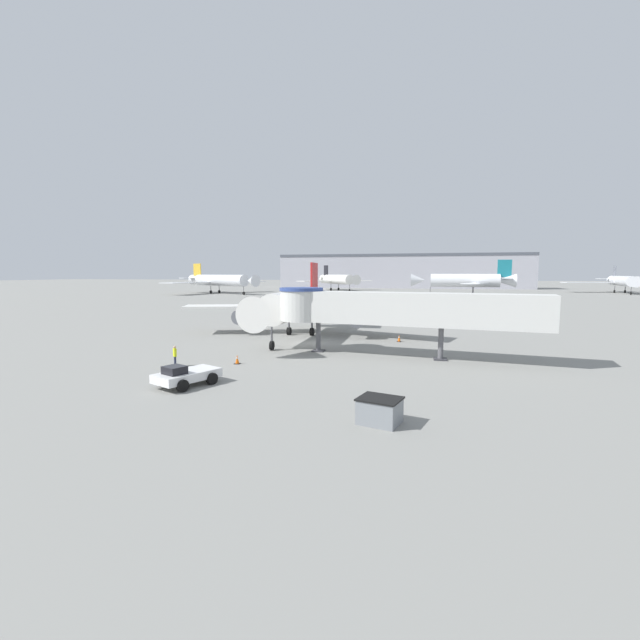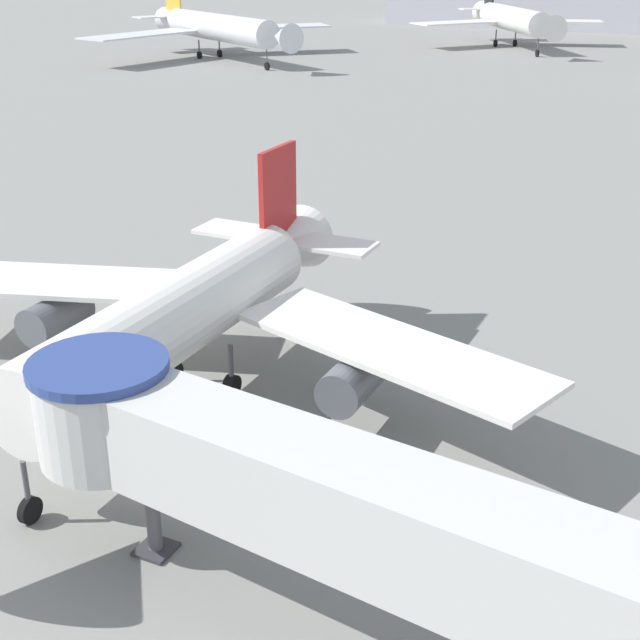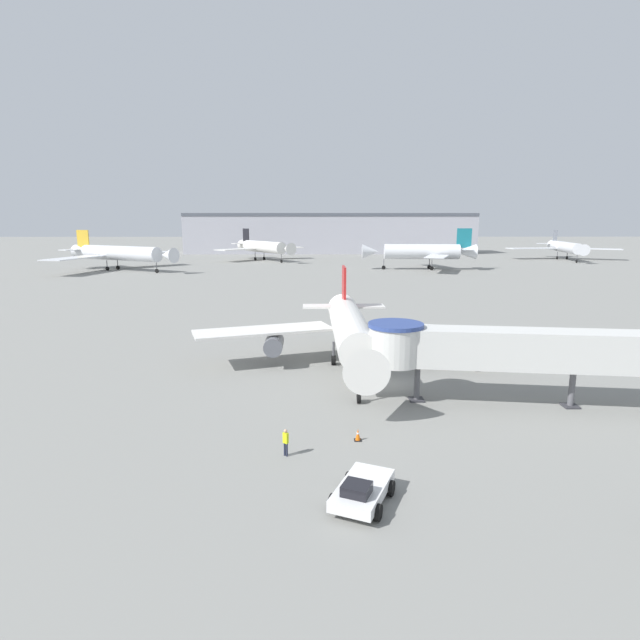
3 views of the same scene
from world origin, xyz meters
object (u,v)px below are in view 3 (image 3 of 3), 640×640
at_px(jet_bridge, 508,348).
at_px(background_jet_black_tail, 263,247).
at_px(background_jet_gold_tail, 118,253).
at_px(traffic_cone_near_nose, 358,435).
at_px(background_jet_teal_tail, 424,252).
at_px(background_jet_gray_tail, 565,247).
at_px(traffic_cone_starboard_wing, 478,367).
at_px(pushback_tug_white, 362,490).
at_px(ground_crew_marshaller, 286,441).
at_px(main_airplane, 350,330).

height_order(jet_bridge, background_jet_black_tail, background_jet_black_tail).
bearing_deg(background_jet_gold_tail, traffic_cone_near_nose, -123.50).
height_order(traffic_cone_near_nose, background_jet_teal_tail, background_jet_teal_tail).
height_order(jet_bridge, traffic_cone_near_nose, jet_bridge).
bearing_deg(background_jet_teal_tail, background_jet_gray_tail, 124.17).
relative_size(background_jet_black_tail, background_jet_teal_tail, 0.97).
relative_size(traffic_cone_near_nose, traffic_cone_starboard_wing, 1.01).
distance_m(background_jet_gold_tail, background_jet_gray_tail, 145.81).
bearing_deg(traffic_cone_starboard_wing, pushback_tug_white, -120.22).
distance_m(jet_bridge, background_jet_black_tail, 141.40).
bearing_deg(pushback_tug_white, background_jet_black_tail, 121.08).
bearing_deg(ground_crew_marshaller, jet_bridge, -114.17).
bearing_deg(background_jet_black_tail, traffic_cone_starboard_wing, -110.70).
xyz_separation_m(background_jet_black_tail, background_jet_teal_tail, (48.21, -33.40, 0.29)).
height_order(traffic_cone_starboard_wing, background_jet_gray_tail, background_jet_gray_tail).
xyz_separation_m(jet_bridge, ground_crew_marshaller, (-15.76, -8.15, -3.31)).
bearing_deg(jet_bridge, background_jet_gold_tail, 130.97).
distance_m(background_jet_black_tail, background_jet_teal_tail, 58.65).
bearing_deg(background_jet_teal_tail, main_airplane, -13.34).
height_order(main_airplane, traffic_cone_near_nose, main_airplane).
bearing_deg(background_jet_teal_tail, background_jet_gold_tail, -86.24).
xyz_separation_m(traffic_cone_starboard_wing, background_jet_gold_tail, (-68.45, 94.37, 4.40)).
bearing_deg(main_airplane, background_jet_gray_tail, 56.56).
xyz_separation_m(pushback_tug_white, background_jet_gold_tail, (-55.94, 115.86, 4.06)).
xyz_separation_m(pushback_tug_white, traffic_cone_starboard_wing, (12.52, 21.48, -0.33)).
distance_m(jet_bridge, background_jet_gray_tail, 157.47).
bearing_deg(jet_bridge, background_jet_teal_tail, 88.62).
height_order(traffic_cone_starboard_wing, ground_crew_marshaller, ground_crew_marshaller).
height_order(traffic_cone_starboard_wing, background_jet_gold_tail, background_jet_gold_tail).
distance_m(pushback_tug_white, background_jet_teal_tail, 120.94).
relative_size(jet_bridge, background_jet_teal_tail, 0.74).
xyz_separation_m(traffic_cone_near_nose, background_jet_black_tail, (-20.39, 143.91, 4.34)).
relative_size(jet_bridge, background_jet_black_tail, 0.76).
relative_size(traffic_cone_starboard_wing, background_jet_black_tail, 0.02).
height_order(main_airplane, background_jet_gray_tail, background_jet_gray_tail).
bearing_deg(traffic_cone_starboard_wing, background_jet_gray_tail, 60.98).
bearing_deg(traffic_cone_near_nose, background_jet_gray_tail, 59.77).
height_order(jet_bridge, ground_crew_marshaller, jet_bridge).
distance_m(pushback_tug_white, background_jet_gold_tail, 128.72).
distance_m(main_airplane, jet_bridge, 14.18).
relative_size(traffic_cone_near_nose, ground_crew_marshaller, 0.46).
height_order(main_airplane, background_jet_gold_tail, background_jet_gold_tail).
bearing_deg(jet_bridge, pushback_tug_white, -124.45).
bearing_deg(ground_crew_marshaller, background_jet_gray_tail, -82.67).
bearing_deg(ground_crew_marshaller, main_airplane, -67.33).
relative_size(traffic_cone_starboard_wing, background_jet_gold_tail, 0.02).
distance_m(ground_crew_marshaller, background_jet_black_tail, 146.85).
bearing_deg(pushback_tug_white, traffic_cone_near_nose, 110.16).
distance_m(traffic_cone_starboard_wing, background_jet_teal_tail, 97.42).
relative_size(pushback_tug_white, background_jet_gold_tail, 0.12).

